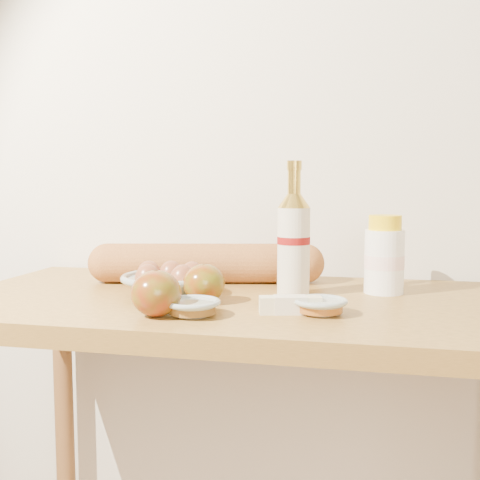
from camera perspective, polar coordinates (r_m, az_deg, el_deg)
name	(u,v)px	position (r m, az deg, el deg)	size (l,w,h in m)	color
back_wall	(272,114)	(1.53, 3.04, 11.86)	(3.50, 0.02, 2.60)	beige
table	(243,357)	(1.25, 0.31, -11.01)	(1.20, 0.60, 0.90)	#AA7E37
bourbon_bottle	(294,241)	(1.23, 5.11, -0.12)	(0.08, 0.08, 0.28)	beige
cream_bottle	(384,257)	(1.29, 13.52, -1.59)	(0.11, 0.11, 0.16)	white
egg_bowl	(168,282)	(1.25, -6.87, -3.95)	(0.21, 0.21, 0.07)	gray
baguette	(206,263)	(1.39, -3.24, -2.21)	(0.55, 0.20, 0.09)	#B16E36
apple_redgreen_front	(156,293)	(1.06, -7.95, -5.04)	(0.11, 0.11, 0.08)	maroon
apple_redgreen_right	(204,283)	(1.17, -3.43, -4.12)	(0.09, 0.09, 0.08)	#961108
sugar_bowl	(192,307)	(1.06, -4.54, -6.36)	(0.12, 0.12, 0.03)	#97A5A0
syrup_bowl	(320,306)	(1.08, 7.62, -6.21)	(0.13, 0.13, 0.03)	#98A69F
butter_stick	(290,305)	(1.08, 4.79, -6.16)	(0.11, 0.06, 0.03)	beige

